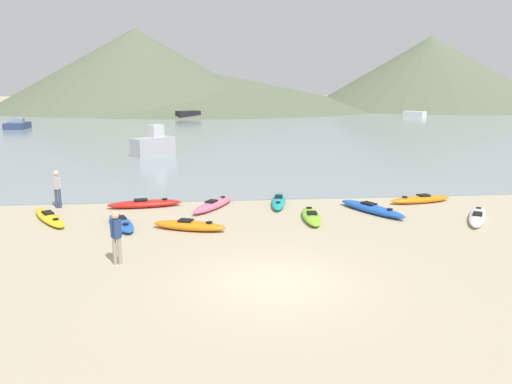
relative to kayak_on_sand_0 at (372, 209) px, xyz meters
name	(u,v)px	position (x,y,z in m)	size (l,w,h in m)	color
ground_plane	(275,282)	(-4.90, -6.89, -0.17)	(400.00, 400.00, 0.00)	tan
bay_water	(224,130)	(-4.90, 37.59, -0.14)	(160.00, 70.00, 0.06)	gray
far_hill_left	(136,69)	(-20.98, 86.13, 7.76)	(56.88, 56.88, 15.87)	#5B664C
far_hill_midleft	(209,90)	(-6.37, 90.20, 3.57)	(74.39, 74.39, 7.48)	#5B664C
far_hill_midright	(429,73)	(39.28, 83.50, 7.14)	(50.34, 50.34, 14.62)	#5B664C
kayak_on_sand_0	(372,209)	(0.00, 0.00, 0.00)	(2.24, 3.31, 0.39)	blue
kayak_on_sand_1	(189,225)	(-7.36, -1.80, 0.00)	(2.83, 1.57, 0.38)	orange
kayak_on_sand_2	(145,204)	(-9.39, 1.78, -0.01)	(3.17, 1.10, 0.36)	red
kayak_on_sand_3	(213,205)	(-6.47, 1.25, 0.00)	(2.08, 2.89, 0.39)	#E5668C
kayak_on_sand_4	(478,216)	(3.78, -1.40, -0.05)	(2.28, 3.23, 0.29)	white
kayak_on_sand_5	(311,216)	(-2.69, -0.86, -0.02)	(0.86, 2.75, 0.34)	#8CCC2D
kayak_on_sand_6	(49,217)	(-12.80, -0.03, -0.04)	(2.28, 3.21, 0.32)	yellow
kayak_on_sand_7	(279,201)	(-3.61, 1.78, -0.02)	(1.10, 3.17, 0.34)	teal
kayak_on_sand_8	(121,223)	(-9.90, -1.09, -0.03)	(1.65, 2.80, 0.33)	blue
kayak_on_sand_9	(420,199)	(2.70, 1.47, -0.01)	(3.00, 1.22, 0.37)	orange
person_near_foreground	(116,234)	(-9.33, -5.10, 0.74)	(0.32, 0.28, 1.58)	gray
person_near_waterline	(57,187)	(-13.03, 2.01, 0.76)	(0.33, 0.28, 1.63)	#384260
moored_boat_0	(188,115)	(-9.65, 56.09, 0.45)	(3.80, 3.05, 1.12)	black
moored_boat_1	(17,125)	(-28.58, 40.76, 0.31)	(2.27, 3.39, 1.21)	navy
moored_boat_2	(415,114)	(25.36, 56.42, 0.32)	(3.31, 3.44, 0.86)	white
moored_boat_4	(153,145)	(-10.65, 17.41, 0.66)	(3.17, 3.08, 2.19)	#B2B2B7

